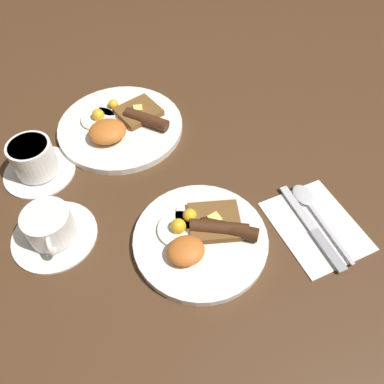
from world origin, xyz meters
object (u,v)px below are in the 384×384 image
object	(u,v)px
breakfast_plate_near	(202,237)
spoon	(308,202)
knife	(314,231)
teacup_far	(35,161)
teacup_near	(51,229)
breakfast_plate_far	(120,125)

from	to	relation	value
breakfast_plate_near	spoon	xyz separation A→B (m)	(0.22, 0.01, -0.00)
knife	spoon	size ratio (longest dim) A/B	1.05
teacup_far	spoon	size ratio (longest dim) A/B	0.77
breakfast_plate_near	knife	xyz separation A→B (m)	(0.20, -0.05, -0.01)
teacup_near	spoon	size ratio (longest dim) A/B	0.82
breakfast_plate_near	teacup_near	bearing A→B (deg)	159.33
breakfast_plate_near	teacup_far	distance (m)	0.36
teacup_far	knife	xyz separation A→B (m)	(0.45, -0.31, -0.03)
teacup_far	knife	distance (m)	0.55
teacup_near	spoon	xyz separation A→B (m)	(0.46, -0.08, -0.02)
breakfast_plate_near	teacup_near	world-z (taller)	teacup_near
breakfast_plate_near	spoon	bearing A→B (deg)	2.33
teacup_near	teacup_far	world-z (taller)	teacup_far
breakfast_plate_near	knife	world-z (taller)	breakfast_plate_near
breakfast_plate_far	spoon	size ratio (longest dim) A/B	1.50
breakfast_plate_far	teacup_near	bearing A→B (deg)	-125.86
breakfast_plate_near	breakfast_plate_far	xyz separation A→B (m)	(-0.07, 0.33, -0.00)
teacup_near	breakfast_plate_near	bearing A→B (deg)	-20.67
teacup_near	knife	size ratio (longest dim) A/B	0.78
knife	teacup_near	bearing A→B (deg)	68.65
breakfast_plate_far	teacup_near	xyz separation A→B (m)	(-0.17, -0.24, 0.01)
breakfast_plate_near	teacup_near	distance (m)	0.26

